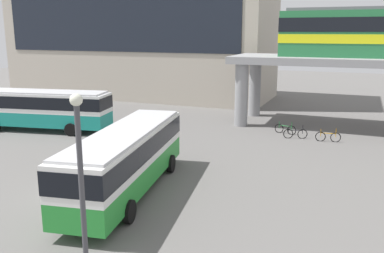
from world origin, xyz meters
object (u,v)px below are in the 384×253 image
Objects in this scene: bus_main at (127,155)px; bicycle_orange at (328,137)px; bicycle_black at (295,134)px; station_building at (139,9)px; bus_secondary at (42,106)px; bicycle_green at (285,129)px.

bus_main is 16.45m from bicycle_orange.
bicycle_black is (-2.34, 0.06, 0.00)m from bicycle_orange.
bus_main is at bearing -113.27° from bicycle_black.
station_building is at bearing 144.58° from bicycle_black.
bus_secondary is at bearing -165.33° from bicycle_black.
station_building is 34.10m from bus_main.
bicycle_orange is (8.41, 14.04, -1.63)m from bus_main.
bicycle_black is (19.26, 5.04, -1.63)m from bus_secondary.
bicycle_black is 1.54m from bicycle_green.
bus_main reaches higher than bicycle_green.
bicycle_black is at bearing 14.67° from bus_secondary.
bus_main is at bearing -108.47° from bicycle_green.
station_building is at bearing 117.57° from bus_main.
station_building is 29.92m from bicycle_orange.
bus_secondary is 19.98m from bicycle_black.
bicycle_orange is (21.61, 4.98, -1.63)m from bus_secondary.
station_building is 17.98× the size of bicycle_orange.
bus_secondary is at bearing -161.16° from bicycle_green.
bicycle_orange and bicycle_black have the same top height.
bus_main is 1.00× the size of bus_secondary.
bus_main is 16.01m from bus_secondary.
bicycle_black and bicycle_green have the same top height.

